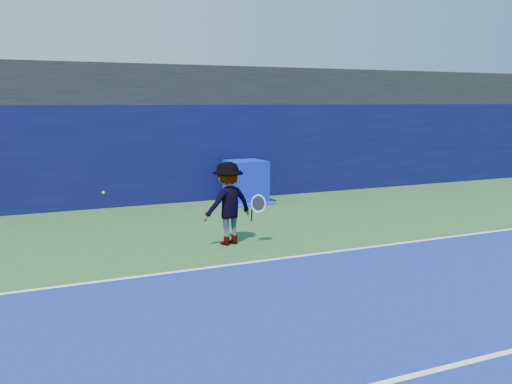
% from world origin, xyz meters
% --- Properties ---
extents(ground, '(80.00, 80.00, 0.00)m').
position_xyz_m(ground, '(0.00, 0.00, 0.00)').
color(ground, '#2B5D2A').
rests_on(ground, ground).
extents(baseline, '(24.00, 0.10, 0.01)m').
position_xyz_m(baseline, '(0.00, 3.00, 0.01)').
color(baseline, white).
rests_on(baseline, ground).
extents(service_line, '(24.00, 0.10, 0.01)m').
position_xyz_m(service_line, '(0.00, -2.00, 0.01)').
color(service_line, white).
rests_on(service_line, ground).
extents(stadium_band, '(36.00, 3.00, 1.20)m').
position_xyz_m(stadium_band, '(0.00, 11.50, 3.60)').
color(stadium_band, black).
rests_on(stadium_band, back_wall_assembly).
extents(back_wall_assembly, '(36.00, 1.03, 3.00)m').
position_xyz_m(back_wall_assembly, '(-0.00, 10.50, 1.50)').
color(back_wall_assembly, '#0B0C3D').
rests_on(back_wall_assembly, ground).
extents(equipment_cart, '(1.39, 1.39, 1.32)m').
position_xyz_m(equipment_cart, '(2.37, 9.10, 0.60)').
color(equipment_cart, '#0D17B9').
rests_on(equipment_cart, ground).
extents(tennis_player, '(1.40, 0.90, 1.80)m').
position_xyz_m(tennis_player, '(-0.03, 4.57, 0.90)').
color(tennis_player, silver).
rests_on(tennis_player, ground).
extents(tennis_ball, '(0.06, 0.06, 0.06)m').
position_xyz_m(tennis_ball, '(-2.44, 6.00, 1.10)').
color(tennis_ball, '#B9DA18').
rests_on(tennis_ball, ground).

